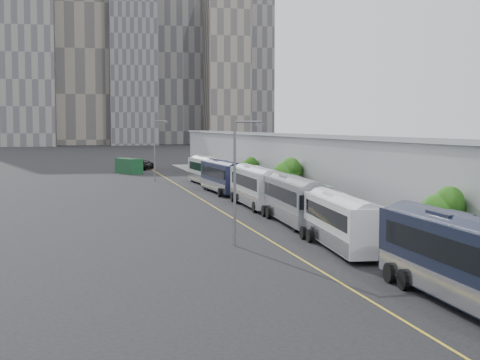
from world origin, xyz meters
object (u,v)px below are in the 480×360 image
object	(u,v)px
bus_1	(467,268)
bus_3	(294,204)
shipping_container	(129,166)
bus_4	(257,190)
bus_5	(223,180)
bus_6	(207,173)
street_lamp_near	(238,173)
street_lamp_far	(156,146)
bus_2	(342,226)
suv	(142,165)

from	to	relation	value
bus_1	bus_3	xyz separation A→B (m)	(0.42, 28.15, -0.06)
shipping_container	bus_4	bearing A→B (deg)	-101.95
bus_5	shipping_container	size ratio (longest dim) A/B	2.06
bus_6	street_lamp_near	size ratio (longest dim) A/B	1.56
bus_3	street_lamp_far	size ratio (longest dim) A/B	1.50
bus_2	bus_6	xyz separation A→B (m)	(0.41, 54.29, 0.10)
bus_6	suv	size ratio (longest dim) A/B	2.05
bus_3	bus_1	bearing A→B (deg)	-88.17
bus_4	street_lamp_far	world-z (taller)	street_lamp_far
street_lamp_near	street_lamp_far	size ratio (longest dim) A/B	0.94
bus_4	bus_6	world-z (taller)	bus_4
suv	shipping_container	bearing A→B (deg)	-83.45
bus_2	suv	bearing A→B (deg)	98.32
street_lamp_near	street_lamp_far	world-z (taller)	street_lamp_far
bus_3	shipping_container	world-z (taller)	bus_3
bus_2	bus_3	bearing A→B (deg)	92.23
bus_5	shipping_container	world-z (taller)	bus_5
bus_2	suv	world-z (taller)	bus_2
bus_6	suv	distance (m)	36.64
bus_3	bus_6	xyz separation A→B (m)	(-0.16, 41.51, -0.03)
bus_2	street_lamp_near	size ratio (longest dim) A/B	1.47
bus_5	suv	bearing A→B (deg)	93.85
street_lamp_far	bus_2	bearing A→B (deg)	-84.59
bus_6	street_lamp_far	xyz separation A→B (m)	(-6.23, 7.09, 3.51)
bus_2	street_lamp_far	world-z (taller)	street_lamp_far
bus_4	suv	distance (m)	65.04
bus_6	shipping_container	world-z (taller)	bus_6
bus_4	shipping_container	size ratio (longest dim) A/B	2.11
bus_3	suv	world-z (taller)	bus_3
shipping_container	suv	bearing A→B (deg)	52.25
bus_3	shipping_container	bearing A→B (deg)	100.37
bus_1	bus_3	size ratio (longest dim) A/B	1.03
bus_1	street_lamp_near	distance (m)	19.57
bus_1	street_lamp_near	size ratio (longest dim) A/B	1.64
street_lamp_near	shipping_container	distance (m)	77.56
bus_1	bus_4	size ratio (longest dim) A/B	1.01
bus_5	suv	world-z (taller)	bus_5
bus_2	street_lamp_far	size ratio (longest dim) A/B	1.39
street_lamp_far	street_lamp_near	bearing A→B (deg)	-90.46
bus_1	suv	size ratio (longest dim) A/B	2.16
bus_5	bus_6	xyz separation A→B (m)	(0.31, 13.24, -0.03)
bus_6	shipping_container	xyz separation A→B (m)	(-8.95, 25.99, -0.32)
bus_1	bus_2	distance (m)	15.37
street_lamp_near	street_lamp_far	distance (m)	58.54
bus_4	street_lamp_near	bearing A→B (deg)	-105.66
bus_5	bus_6	world-z (taller)	bus_5
shipping_container	bus_3	bearing A→B (deg)	-103.66
bus_5	suv	distance (m)	49.71
bus_6	suv	xyz separation A→B (m)	(-5.97, 36.14, -0.71)
bus_5	street_lamp_far	xyz separation A→B (m)	(-5.92, 20.32, 3.47)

